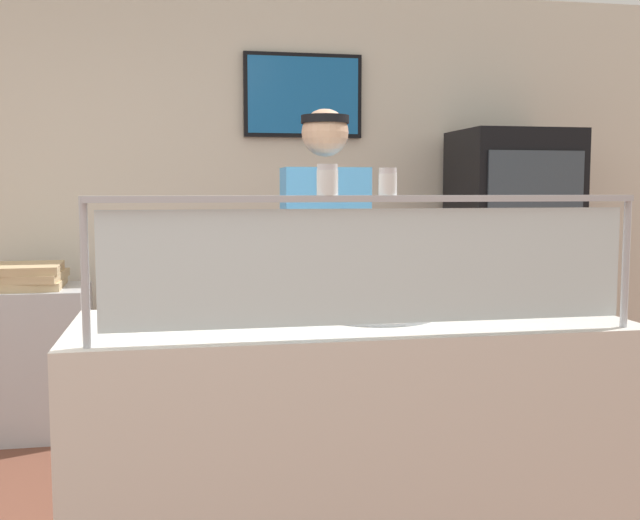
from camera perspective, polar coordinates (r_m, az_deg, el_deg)
name	(u,v)px	position (r m, az deg, el deg)	size (l,w,h in m)	color
ground_plane	(318,506)	(3.50, -0.18, -18.25)	(12.00, 12.00, 0.00)	brown
shop_rear_unit	(268,196)	(4.97, -4.00, 4.92)	(6.31, 0.13, 2.70)	silver
serving_counter	(350,450)	(2.75, 2.30, -14.31)	(1.91, 0.75, 0.95)	silver
sneeze_guard	(374,248)	(2.29, 4.18, 0.96)	(1.73, 0.06, 0.44)	#B2B5BC
pizza_tray	(378,312)	(2.68, 4.42, -4.01)	(0.41, 0.41, 0.04)	#9EA0A8
pizza_server	(375,307)	(2.65, 4.25, -3.61)	(0.07, 0.28, 0.01)	#ADAFB7
parmesan_shaker	(327,182)	(2.25, 0.57, 5.99)	(0.06, 0.06, 0.09)	white
pepper_flake_shaker	(388,183)	(2.29, 5.20, 5.85)	(0.06, 0.06, 0.08)	white
worker_figure	(326,278)	(3.37, 0.47, -1.36)	(0.41, 0.50, 1.76)	#23232D
drink_fridge	(511,269)	(5.00, 14.39, -0.64)	(0.72, 0.64, 1.78)	black
prep_shelf	(25,361)	(4.64, -21.58, -7.17)	(0.70, 0.55, 0.84)	#B7BABF
pizza_box_stack	(21,276)	(4.56, -21.88, -1.16)	(0.48, 0.47, 0.13)	tan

